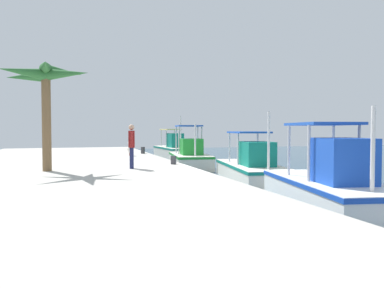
# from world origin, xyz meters

# --- Properties ---
(quay_pier) EXTENTS (36.00, 10.00, 0.80)m
(quay_pier) POSITION_xyz_m (0.00, -5.00, 0.40)
(quay_pier) COLOR #BCB7AD
(quay_pier) RESTS_ON ground
(fishing_boat_nearest) EXTENTS (5.59, 1.86, 3.31)m
(fishing_boat_nearest) POSITION_xyz_m (-12.98, 2.66, 0.71)
(fishing_boat_nearest) COLOR silver
(fishing_boat_nearest) RESTS_ON ground
(fishing_boat_second) EXTENTS (5.24, 2.72, 2.67)m
(fishing_boat_second) POSITION_xyz_m (-6.56, 2.05, 0.63)
(fishing_boat_second) COLOR silver
(fishing_boat_second) RESTS_ON ground
(fishing_boat_third) EXTENTS (6.27, 3.09, 3.02)m
(fishing_boat_third) POSITION_xyz_m (-0.33, 3.02, 0.61)
(fishing_boat_third) COLOR silver
(fishing_boat_third) RESTS_ON ground
(fishing_boat_fourth) EXTENTS (5.63, 3.12, 2.86)m
(fishing_boat_fourth) POSITION_xyz_m (5.78, 2.33, 0.69)
(fishing_boat_fourth) COLOR white
(fishing_boat_fourth) RESTS_ON ground
(pelican) EXTENTS (0.95, 0.37, 0.82)m
(pelican) POSITION_xyz_m (-6.84, -1.50, 1.20)
(pelican) COLOR tan
(pelican) RESTS_ON quay_pier
(fisherman_standing) EXTENTS (0.60, 0.30, 1.71)m
(fisherman_standing) POSITION_xyz_m (0.12, -2.43, 1.74)
(fisherman_standing) COLOR #1E234C
(fisherman_standing) RESTS_ON quay_pier
(mooring_bollard_nearest) EXTENTS (0.26, 0.26, 0.43)m
(mooring_bollard_nearest) POSITION_xyz_m (-8.59, -0.45, 1.01)
(mooring_bollard_nearest) COLOR #333338
(mooring_bollard_nearest) RESTS_ON quay_pier
(mooring_bollard_second) EXTENTS (0.25, 0.25, 0.37)m
(mooring_bollard_second) POSITION_xyz_m (-1.02, -0.45, 0.99)
(mooring_bollard_second) COLOR #333338
(mooring_bollard_second) RESTS_ON quay_pier
(palm_tree) EXTENTS (2.78, 3.12, 3.94)m
(palm_tree) POSITION_xyz_m (0.12, -5.50, 4.06)
(palm_tree) COLOR brown
(palm_tree) RESTS_ON quay_pier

